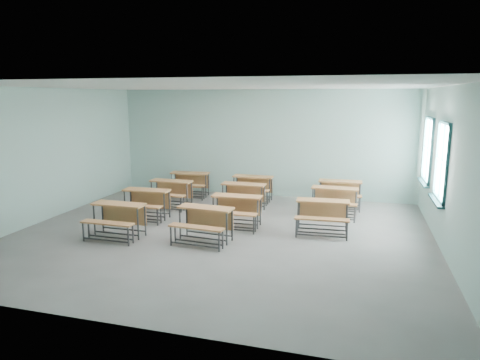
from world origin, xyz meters
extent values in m
cube|color=slate|center=(0.00, 0.00, -0.01)|extent=(9.00, 8.00, 0.02)
cube|color=white|center=(0.00, 0.00, 3.21)|extent=(9.00, 8.00, 0.02)
cube|color=#9DC4BA|center=(0.00, 4.01, 1.60)|extent=(9.00, 0.02, 3.20)
cube|color=#9DC4BA|center=(0.00, -4.01, 1.60)|extent=(9.00, 0.02, 3.20)
cube|color=#9DC4BA|center=(-4.51, 0.00, 1.60)|extent=(0.02, 8.00, 3.20)
cube|color=#9DC4BA|center=(4.51, 0.00, 1.60)|extent=(0.02, 8.00, 3.20)
cube|color=#183F43|center=(4.47, 2.80, 0.93)|extent=(0.06, 1.20, 0.06)
cube|color=#183F43|center=(4.47, 2.80, 2.47)|extent=(0.06, 1.20, 0.06)
cube|color=#183F43|center=(4.47, 2.23, 1.70)|extent=(0.06, 0.06, 1.60)
cube|color=#183F43|center=(4.47, 3.37, 1.70)|extent=(0.06, 0.06, 1.60)
cube|color=#183F43|center=(4.47, 2.80, 1.70)|extent=(0.04, 0.04, 1.48)
cube|color=#183F43|center=(4.47, 2.80, 1.70)|extent=(0.04, 1.08, 0.04)
cube|color=#183F43|center=(4.43, 2.80, 0.87)|extent=(0.14, 1.28, 0.04)
cube|color=white|center=(4.50, 2.80, 1.70)|extent=(0.01, 1.08, 1.48)
cube|color=#183F43|center=(4.47, 0.80, 0.93)|extent=(0.06, 1.20, 0.06)
cube|color=#183F43|center=(4.47, 0.80, 2.47)|extent=(0.06, 1.20, 0.06)
cube|color=#183F43|center=(4.47, 0.23, 1.70)|extent=(0.06, 0.06, 1.60)
cube|color=#183F43|center=(4.47, 1.37, 1.70)|extent=(0.06, 0.06, 1.60)
cube|color=#183F43|center=(4.47, 0.80, 1.70)|extent=(0.04, 0.04, 1.48)
cube|color=#183F43|center=(4.47, 0.80, 1.70)|extent=(0.04, 1.08, 0.04)
cube|color=#183F43|center=(4.43, 0.80, 0.87)|extent=(0.14, 1.28, 0.04)
cube|color=white|center=(4.50, 0.80, 1.70)|extent=(0.01, 1.08, 1.48)
cube|color=#AC6F3E|center=(-2.09, -0.68, 0.71)|extent=(1.16, 0.40, 0.04)
cube|color=#AC6F3E|center=(-2.09, -0.50, 0.41)|extent=(1.10, 0.03, 0.40)
cylinder|color=#3A3D40|center=(-2.62, -0.83, 0.34)|extent=(0.04, 0.04, 0.69)
cylinder|color=#3A3D40|center=(-1.56, -0.84, 0.34)|extent=(0.04, 0.04, 0.69)
cylinder|color=#3A3D40|center=(-2.62, -0.52, 0.34)|extent=(0.04, 0.04, 0.69)
cylinder|color=#3A3D40|center=(-1.56, -0.53, 0.34)|extent=(0.04, 0.04, 0.69)
cube|color=#3A3D40|center=(-2.09, -0.84, 0.10)|extent=(1.06, 0.04, 0.03)
cube|color=#3A3D40|center=(-2.09, -0.53, 0.10)|extent=(1.06, 0.04, 0.03)
cube|color=#AC6F3E|center=(-2.10, -1.15, 0.42)|extent=(1.16, 0.25, 0.03)
cylinder|color=#3A3D40|center=(-2.63, -1.23, 0.20)|extent=(0.04, 0.04, 0.40)
cylinder|color=#3A3D40|center=(-1.56, -1.24, 0.20)|extent=(0.04, 0.04, 0.40)
cylinder|color=#3A3D40|center=(-2.63, -1.05, 0.20)|extent=(0.04, 0.04, 0.40)
cylinder|color=#3A3D40|center=(-1.56, -1.06, 0.20)|extent=(0.04, 0.04, 0.40)
cube|color=#3A3D40|center=(-2.10, -1.24, 0.08)|extent=(1.06, 0.04, 0.03)
cube|color=#3A3D40|center=(-2.09, -1.06, 0.08)|extent=(1.06, 0.04, 0.03)
cube|color=#AC6F3E|center=(-0.18, -0.46, 0.71)|extent=(1.19, 0.47, 0.04)
cube|color=#AC6F3E|center=(-0.17, -0.28, 0.41)|extent=(1.10, 0.10, 0.40)
cylinder|color=#3A3D40|center=(-0.72, -0.57, 0.34)|extent=(0.04, 0.04, 0.69)
cylinder|color=#3A3D40|center=(0.34, -0.65, 0.34)|extent=(0.04, 0.04, 0.69)
cylinder|color=#3A3D40|center=(-0.70, -0.27, 0.34)|extent=(0.04, 0.04, 0.69)
cylinder|color=#3A3D40|center=(0.36, -0.34, 0.34)|extent=(0.04, 0.04, 0.69)
cube|color=#3A3D40|center=(-0.19, -0.61, 0.10)|extent=(1.06, 0.11, 0.03)
cube|color=#3A3D40|center=(-0.17, -0.30, 0.10)|extent=(1.06, 0.11, 0.03)
cube|color=#AC6F3E|center=(-0.21, -0.92, 0.42)|extent=(1.17, 0.33, 0.03)
cylinder|color=#3A3D40|center=(-0.75, -0.97, 0.20)|extent=(0.04, 0.04, 0.40)
cylinder|color=#3A3D40|center=(0.31, -1.05, 0.20)|extent=(0.04, 0.04, 0.40)
cylinder|color=#3A3D40|center=(-0.74, -0.79, 0.20)|extent=(0.04, 0.04, 0.40)
cylinder|color=#3A3D40|center=(0.32, -0.87, 0.20)|extent=(0.04, 0.04, 0.40)
cube|color=#3A3D40|center=(-0.22, -1.01, 0.08)|extent=(1.06, 0.11, 0.03)
cube|color=#3A3D40|center=(-0.21, -0.83, 0.08)|extent=(1.06, 0.11, 0.03)
cube|color=#AC6F3E|center=(-2.19, 0.75, 0.71)|extent=(1.17, 0.42, 0.04)
cube|color=#AC6F3E|center=(-2.19, 0.93, 0.41)|extent=(1.10, 0.05, 0.40)
cylinder|color=#3A3D40|center=(-2.72, 0.58, 0.34)|extent=(0.04, 0.04, 0.69)
cylinder|color=#3A3D40|center=(-1.65, 0.61, 0.34)|extent=(0.04, 0.04, 0.69)
cylinder|color=#3A3D40|center=(-2.72, 0.89, 0.34)|extent=(0.04, 0.04, 0.69)
cylinder|color=#3A3D40|center=(-1.66, 0.92, 0.34)|extent=(0.04, 0.04, 0.69)
cube|color=#3A3D40|center=(-2.18, 0.59, 0.10)|extent=(1.06, 0.06, 0.03)
cube|color=#3A3D40|center=(-2.19, 0.90, 0.10)|extent=(1.06, 0.06, 0.03)
cube|color=#AC6F3E|center=(-2.17, 0.29, 0.42)|extent=(1.17, 0.28, 0.03)
cylinder|color=#3A3D40|center=(-2.70, 0.18, 0.20)|extent=(0.04, 0.04, 0.40)
cylinder|color=#3A3D40|center=(-1.64, 0.21, 0.20)|extent=(0.04, 0.04, 0.40)
cylinder|color=#3A3D40|center=(-2.71, 0.36, 0.20)|extent=(0.04, 0.04, 0.40)
cylinder|color=#3A3D40|center=(-1.65, 0.39, 0.20)|extent=(0.04, 0.04, 0.40)
cube|color=#3A3D40|center=(-2.17, 0.19, 0.08)|extent=(1.06, 0.06, 0.03)
cube|color=#3A3D40|center=(-2.18, 0.38, 0.08)|extent=(1.06, 0.06, 0.03)
cube|color=#AC6F3E|center=(0.15, 0.73, 0.71)|extent=(1.17, 0.41, 0.04)
cube|color=#AC6F3E|center=(0.15, 0.91, 0.41)|extent=(1.10, 0.04, 0.40)
cylinder|color=#3A3D40|center=(-0.37, 0.57, 0.34)|extent=(0.04, 0.04, 0.69)
cylinder|color=#3A3D40|center=(0.69, 0.59, 0.34)|extent=(0.04, 0.04, 0.69)
cylinder|color=#3A3D40|center=(-0.38, 0.87, 0.34)|extent=(0.04, 0.04, 0.69)
cylinder|color=#3A3D40|center=(0.68, 0.90, 0.34)|extent=(0.04, 0.04, 0.69)
cube|color=#3A3D40|center=(0.16, 0.58, 0.10)|extent=(1.06, 0.05, 0.03)
cube|color=#3A3D40|center=(0.15, 0.89, 0.10)|extent=(1.06, 0.05, 0.03)
cube|color=#AC6F3E|center=(0.16, 0.27, 0.42)|extent=(1.16, 0.26, 0.03)
cylinder|color=#3A3D40|center=(-0.37, 0.16, 0.20)|extent=(0.04, 0.04, 0.40)
cylinder|color=#3A3D40|center=(0.70, 0.18, 0.20)|extent=(0.04, 0.04, 0.40)
cylinder|color=#3A3D40|center=(-0.37, 0.35, 0.20)|extent=(0.04, 0.04, 0.40)
cylinder|color=#3A3D40|center=(0.69, 0.37, 0.20)|extent=(0.04, 0.04, 0.40)
cube|color=#3A3D40|center=(0.16, 0.17, 0.08)|extent=(1.06, 0.05, 0.03)
cube|color=#3A3D40|center=(0.16, 0.36, 0.08)|extent=(1.06, 0.05, 0.03)
cube|color=#AC6F3E|center=(2.12, 0.82, 0.71)|extent=(1.18, 0.46, 0.04)
cube|color=#AC6F3E|center=(2.11, 1.00, 0.41)|extent=(1.10, 0.09, 0.40)
cylinder|color=#3A3D40|center=(1.60, 0.63, 0.34)|extent=(0.04, 0.04, 0.69)
cylinder|color=#3A3D40|center=(2.66, 0.70, 0.34)|extent=(0.04, 0.04, 0.69)
cylinder|color=#3A3D40|center=(1.58, 0.94, 0.34)|extent=(0.04, 0.04, 0.69)
cylinder|color=#3A3D40|center=(2.65, 1.01, 0.34)|extent=(0.04, 0.04, 0.69)
cube|color=#3A3D40|center=(2.13, 0.66, 0.10)|extent=(1.06, 0.09, 0.03)
cube|color=#3A3D40|center=(2.11, 0.97, 0.10)|extent=(1.06, 0.09, 0.03)
cube|color=#AC6F3E|center=(2.15, 0.36, 0.42)|extent=(1.17, 0.31, 0.03)
cylinder|color=#3A3D40|center=(1.63, 0.23, 0.20)|extent=(0.04, 0.04, 0.40)
cylinder|color=#3A3D40|center=(2.69, 0.30, 0.20)|extent=(0.04, 0.04, 0.40)
cylinder|color=#3A3D40|center=(1.62, 0.42, 0.20)|extent=(0.04, 0.04, 0.40)
cylinder|color=#3A3D40|center=(2.68, 0.48, 0.20)|extent=(0.04, 0.04, 0.40)
cube|color=#3A3D40|center=(2.16, 0.26, 0.08)|extent=(1.06, 0.09, 0.03)
cube|color=#3A3D40|center=(2.15, 0.45, 0.08)|extent=(1.06, 0.09, 0.03)
cube|color=#AC6F3E|center=(-2.09, 1.99, 0.71)|extent=(1.17, 0.41, 0.04)
cube|color=#AC6F3E|center=(-2.09, 2.16, 0.41)|extent=(1.10, 0.04, 0.40)
cylinder|color=#3A3D40|center=(-2.63, 1.84, 0.34)|extent=(0.04, 0.04, 0.69)
cylinder|color=#3A3D40|center=(-1.56, 1.82, 0.34)|extent=(0.04, 0.04, 0.69)
cylinder|color=#3A3D40|center=(-2.62, 2.15, 0.34)|extent=(0.04, 0.04, 0.69)
cylinder|color=#3A3D40|center=(-1.56, 2.13, 0.34)|extent=(0.04, 0.04, 0.69)
cube|color=#3A3D40|center=(-2.10, 1.83, 0.10)|extent=(1.06, 0.05, 0.03)
cube|color=#3A3D40|center=(-2.09, 2.14, 0.10)|extent=(1.06, 0.05, 0.03)
cube|color=#AC6F3E|center=(-2.10, 1.52, 0.42)|extent=(1.16, 0.27, 0.03)
cylinder|color=#3A3D40|center=(-2.64, 1.44, 0.20)|extent=(0.04, 0.04, 0.40)
cylinder|color=#3A3D40|center=(-1.57, 1.42, 0.20)|extent=(0.04, 0.04, 0.40)
cylinder|color=#3A3D40|center=(-2.63, 1.62, 0.20)|extent=(0.04, 0.04, 0.40)
cylinder|color=#3A3D40|center=(-1.57, 1.60, 0.20)|extent=(0.04, 0.04, 0.40)
cube|color=#3A3D40|center=(-2.10, 1.43, 0.08)|extent=(1.06, 0.05, 0.03)
cube|color=#3A3D40|center=(-2.10, 1.61, 0.08)|extent=(1.06, 0.05, 0.03)
cube|color=#AC6F3E|center=(-0.06, 2.11, 0.71)|extent=(1.17, 0.41, 0.04)
cube|color=#AC6F3E|center=(-0.06, 2.29, 0.41)|extent=(1.10, 0.04, 0.40)
cylinder|color=#3A3D40|center=(-0.60, 1.96, 0.34)|extent=(0.04, 0.04, 0.69)
cylinder|color=#3A3D40|center=(0.46, 1.94, 0.34)|extent=(0.04, 0.04, 0.69)
cylinder|color=#3A3D40|center=(-0.59, 2.27, 0.34)|extent=(0.04, 0.04, 0.69)
cylinder|color=#3A3D40|center=(0.47, 2.25, 0.34)|extent=(0.04, 0.04, 0.69)
cube|color=#3A3D40|center=(-0.07, 1.95, 0.10)|extent=(1.06, 0.05, 0.03)
cube|color=#3A3D40|center=(-0.06, 2.26, 0.10)|extent=(1.06, 0.05, 0.03)
cube|color=#AC6F3E|center=(-0.07, 1.64, 0.42)|extent=(1.16, 0.26, 0.03)
cylinder|color=#3A3D40|center=(-0.61, 1.56, 0.20)|extent=(0.04, 0.04, 0.40)
cylinder|color=#3A3D40|center=(0.46, 1.54, 0.20)|extent=(0.04, 0.04, 0.40)
cylinder|color=#3A3D40|center=(-0.60, 1.75, 0.20)|extent=(0.04, 0.04, 0.40)
cylinder|color=#3A3D40|center=(0.46, 1.73, 0.20)|extent=(0.04, 0.04, 0.40)
cube|color=#3A3D40|center=(-0.08, 1.55, 0.08)|extent=(1.06, 0.05, 0.03)
cube|color=#3A3D40|center=(-0.07, 1.74, 0.08)|extent=(1.06, 0.05, 0.03)
cube|color=#AC6F3E|center=(2.30, 2.26, 0.71)|extent=(1.17, 0.42, 0.04)
cube|color=#AC6F3E|center=(2.31, 2.44, 0.41)|extent=(1.10, 0.05, 0.40)
cylinder|color=#3A3D40|center=(1.76, 2.12, 0.34)|extent=(0.04, 0.04, 0.69)
cylinder|color=#3A3D40|center=(2.83, 2.09, 0.34)|extent=(0.04, 0.04, 0.69)
cylinder|color=#3A3D40|center=(1.77, 2.43, 0.34)|extent=(0.04, 0.04, 0.69)
cylinder|color=#3A3D40|center=(2.84, 2.40, 0.34)|extent=(0.04, 0.04, 0.69)
cube|color=#3A3D40|center=(2.30, 2.11, 0.10)|extent=(1.06, 0.06, 0.03)
cube|color=#3A3D40|center=(2.30, 2.42, 0.10)|extent=(1.06, 0.06, 0.03)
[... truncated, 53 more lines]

